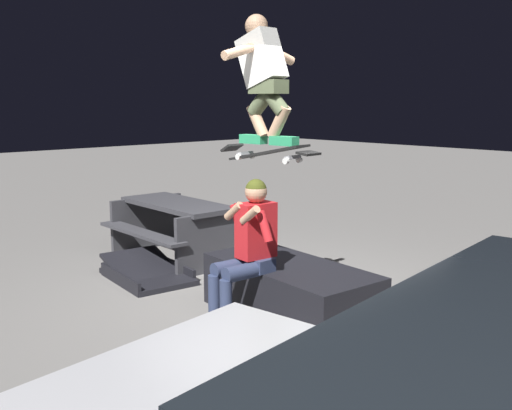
{
  "coord_description": "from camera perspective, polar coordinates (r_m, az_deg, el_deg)",
  "views": [
    {
      "loc": [
        -4.0,
        4.11,
        2.03
      ],
      "look_at": [
        -0.2,
        0.54,
        1.12
      ],
      "focal_mm": 41.59,
      "sensor_mm": 36.0,
      "label": 1
    }
  ],
  "objects": [
    {
      "name": "ledge_box_main",
      "position": [
        5.68,
        3.29,
        -8.25
      ],
      "size": [
        1.81,
        0.97,
        0.52
      ],
      "primitive_type": "cube",
      "rotation": [
        0.0,
        0.0,
        -0.09
      ],
      "color": "black",
      "rests_on": "ground"
    },
    {
      "name": "person_sitting_on_ledge",
      "position": [
        5.31,
        -0.93,
        -3.94
      ],
      "size": [
        0.6,
        0.77,
        1.35
      ],
      "color": "#2D3856",
      "rests_on": "ground"
    },
    {
      "name": "skateboard",
      "position": [
        5.25,
        1.17,
        5.04
      ],
      "size": [
        1.03,
        0.27,
        0.18
      ],
      "color": "black"
    },
    {
      "name": "skater_airborne",
      "position": [
        5.28,
        0.73,
        12.54
      ],
      "size": [
        0.63,
        0.89,
        1.12
      ],
      "color": "#2D9E66"
    },
    {
      "name": "kicker_ramp",
      "position": [
        7.01,
        -10.38,
        -6.58
      ],
      "size": [
        1.22,
        0.89,
        0.32
      ],
      "color": "black",
      "rests_on": "ground"
    },
    {
      "name": "picnic_table_back",
      "position": [
        7.74,
        -7.5,
        -1.54
      ],
      "size": [
        1.75,
        1.4,
        0.75
      ],
      "color": "#38383D",
      "rests_on": "ground"
    },
    {
      "name": "ground_plane",
      "position": [
        6.09,
        2.47,
        -9.53
      ],
      "size": [
        40.0,
        40.0,
        0.0
      ],
      "primitive_type": "plane",
      "color": "slate"
    }
  ]
}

